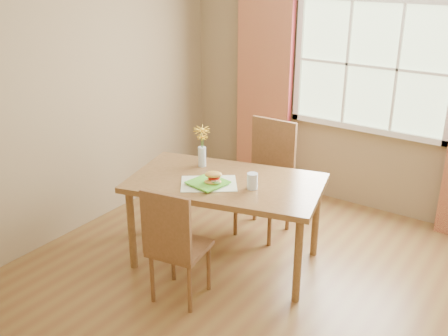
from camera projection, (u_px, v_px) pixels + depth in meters
room at (278, 130)px, 3.71m from camera, size 4.24×3.84×2.74m
window at (372, 66)px, 5.09m from camera, size 1.62×0.06×1.32m
curtain_left at (264, 92)px, 5.77m from camera, size 0.65×0.08×2.20m
dining_table at (226, 189)px, 4.37m from camera, size 1.75×1.26×0.77m
chair_near at (174, 242)px, 3.89m from camera, size 0.46×0.46×0.96m
chair_far at (268, 172)px, 4.96m from camera, size 0.46×0.46×1.09m
placemat at (209, 184)px, 4.27m from camera, size 0.56×0.53×0.01m
plate at (208, 184)px, 4.25m from camera, size 0.31×0.31×0.01m
croissant_sandwich at (213, 178)px, 4.21m from camera, size 0.18×0.16×0.11m
water_glass at (252, 181)px, 4.17m from camera, size 0.09×0.09×0.13m
flower_vase at (202, 143)px, 4.56m from camera, size 0.15×0.15×0.36m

